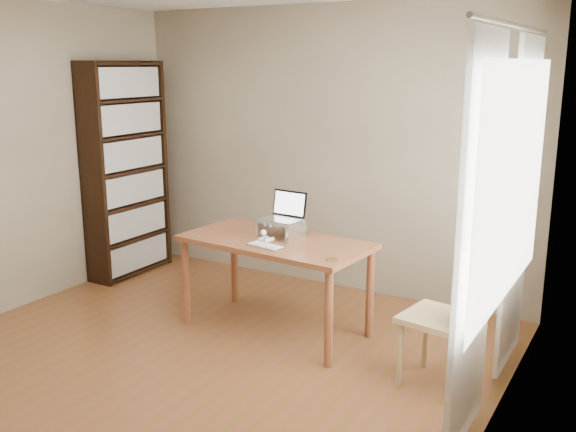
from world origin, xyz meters
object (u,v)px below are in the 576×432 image
(keyboard, at_px, (265,246))
(chair, at_px, (451,311))
(bookshelf, at_px, (126,170))
(cat, at_px, (283,228))
(desk, at_px, (275,251))
(laptop, at_px, (284,212))

(keyboard, xyz_separation_m, chair, (1.40, 0.00, -0.23))
(bookshelf, height_order, chair, bookshelf)
(cat, bearing_deg, desk, -78.35)
(bookshelf, relative_size, desk, 1.39)
(keyboard, xyz_separation_m, cat, (-0.05, 0.33, 0.06))
(keyboard, distance_m, cat, 0.34)
(laptop, bearing_deg, keyboard, -78.09)
(laptop, relative_size, cat, 0.65)
(desk, relative_size, cat, 3.10)
(laptop, xyz_separation_m, cat, (-0.00, -0.02, -0.12))
(laptop, xyz_separation_m, chair, (1.45, -0.35, -0.41))
(cat, bearing_deg, bookshelf, -179.26)
(keyboard, bearing_deg, bookshelf, 169.98)
(keyboard, bearing_deg, cat, 107.30)
(chair, bearing_deg, bookshelf, 177.40)
(desk, xyz_separation_m, chair, (1.45, -0.22, -0.13))
(desk, bearing_deg, chair, -4.18)
(laptop, height_order, keyboard, laptop)
(chair, bearing_deg, cat, 176.37)
(keyboard, relative_size, chair, 0.31)
(cat, distance_m, chair, 1.52)
(desk, xyz_separation_m, keyboard, (0.05, -0.22, 0.10))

